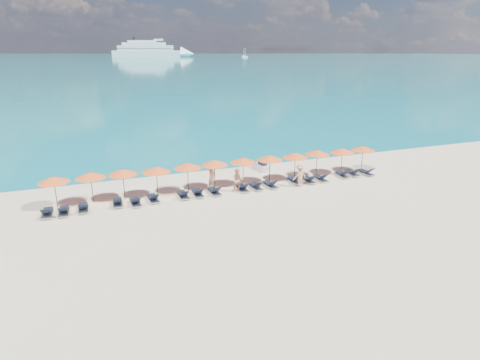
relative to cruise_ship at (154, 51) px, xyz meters
name	(u,v)px	position (x,y,z in m)	size (l,w,h in m)	color
ground	(256,210)	(-89.26, -570.29, -8.21)	(1400.00, 1400.00, 0.00)	beige
sea	(86,56)	(-89.26, 89.71, -8.20)	(1600.00, 1300.00, 0.01)	#1FA9B2
cruise_ship	(154,51)	(0.00, 0.00, 0.00)	(112.37, 56.95, 31.55)	white
sailboat_near	(245,57)	(99.83, -94.44, -7.00)	(6.43, 2.14, 11.80)	white
sailboat_far	(244,56)	(122.68, -31.26, -7.10)	(5.89, 1.96, 10.80)	white
jetski	(261,166)	(-85.09, -561.79, -7.91)	(0.96, 2.12, 0.73)	silver
beachgoer_a	(212,177)	(-90.79, -565.26, -7.23)	(0.72, 0.47, 1.96)	tan
beachgoer_b	(238,180)	(-89.14, -566.50, -7.29)	(0.89, 0.51, 1.83)	tan
beachgoer_c	(300,176)	(-84.21, -567.10, -7.30)	(1.17, 0.55, 1.82)	tan
umbrella_0	(54,179)	(-101.69, -565.06, -6.19)	(2.10, 2.10, 2.28)	black
umbrella_1	(90,175)	(-99.38, -564.92, -6.19)	(2.10, 2.10, 2.28)	black
umbrella_2	(123,172)	(-97.23, -564.92, -6.19)	(2.10, 2.10, 2.28)	black
umbrella_3	(156,169)	(-94.90, -565.15, -6.19)	(2.10, 2.10, 2.28)	black
umbrella_4	(187,165)	(-92.56, -564.97, -6.19)	(2.10, 2.10, 2.28)	black
umbrella_5	(215,163)	(-90.43, -564.92, -6.19)	(2.10, 2.10, 2.28)	black
umbrella_6	(243,160)	(-88.13, -565.06, -6.19)	(2.10, 2.10, 2.28)	black
umbrella_7	(270,158)	(-85.86, -565.12, -6.19)	(2.10, 2.10, 2.28)	black
umbrella_8	(295,155)	(-83.60, -565.17, -6.19)	(2.10, 2.10, 2.28)	black
umbrella_9	(317,152)	(-81.40, -564.96, -6.19)	(2.10, 2.10, 2.28)	black
umbrella_10	(342,151)	(-79.07, -565.21, -6.19)	(2.10, 2.10, 2.28)	black
umbrella_11	(363,148)	(-76.88, -565.13, -6.19)	(2.10, 2.10, 2.28)	black
lounger_0	(47,213)	(-102.24, -566.39, -7.97)	(0.72, 1.73, 0.66)	silver
lounger_1	(64,211)	(-101.25, -566.47, -7.97)	(0.66, 1.72, 0.66)	silver
lounger_2	(83,208)	(-100.06, -566.29, -7.97)	(0.67, 1.72, 0.66)	silver
lounger_3	(118,202)	(-97.84, -566.10, -7.97)	(0.72, 1.73, 0.66)	silver
lounger_4	(135,202)	(-96.68, -566.43, -7.97)	(0.68, 1.72, 0.66)	silver
lounger_5	(153,198)	(-95.41, -566.17, -7.97)	(0.72, 1.73, 0.66)	silver
lounger_6	(183,195)	(-93.27, -566.24, -7.97)	(0.63, 1.70, 0.66)	silver
lounger_7	(198,193)	(-92.18, -566.24, -7.97)	(0.73, 1.74, 0.66)	silver
lounger_8	(214,191)	(-90.93, -566.31, -7.97)	(0.71, 1.73, 0.66)	silver
lounger_9	(242,188)	(-88.71, -566.32, -7.97)	(0.71, 1.73, 0.66)	silver
lounger_10	(255,186)	(-87.61, -566.35, -7.97)	(0.67, 1.72, 0.66)	silver
lounger_11	(270,184)	(-86.39, -566.39, -7.97)	(0.79, 1.75, 0.66)	silver
lounger_12	(294,180)	(-84.14, -566.10, -7.97)	(0.69, 1.72, 0.66)	silver
lounger_13	(308,179)	(-82.97, -566.38, -7.97)	(0.74, 1.74, 0.66)	silver
lounger_14	(320,178)	(-81.86, -566.39, -7.97)	(0.68, 1.72, 0.66)	silver
lounger_15	(342,174)	(-79.60, -566.16, -7.97)	(0.73, 1.74, 0.66)	silver
lounger_16	(352,173)	(-78.53, -566.09, -7.97)	(0.67, 1.72, 0.66)	silver
lounger_17	(366,172)	(-77.35, -566.38, -7.97)	(0.78, 1.75, 0.66)	silver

